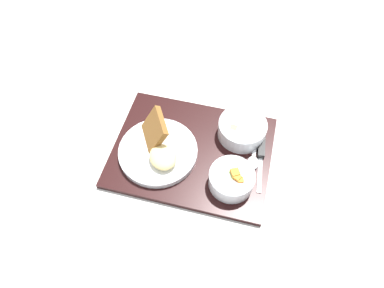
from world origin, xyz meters
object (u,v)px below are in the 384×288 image
at_px(bowl_salad, 231,179).
at_px(spoon, 254,154).
at_px(bowl_soup, 242,128).
at_px(knife, 261,150).
at_px(plate_main, 158,150).

relative_size(bowl_salad, spoon, 0.74).
bearing_deg(bowl_salad, bowl_soup, -93.07).
distance_m(bowl_salad, bowl_soup, 0.15).
height_order(bowl_salad, knife, bowl_salad).
bearing_deg(spoon, plate_main, -79.81).
bearing_deg(plate_main, spoon, -170.20).
xyz_separation_m(bowl_salad, spoon, (-0.05, -0.09, -0.02)).
bearing_deg(bowl_soup, bowl_salad, 86.93).
relative_size(plate_main, knife, 1.22).
distance_m(plate_main, knife, 0.27).
height_order(bowl_salad, bowl_soup, bowl_salad).
bearing_deg(plate_main, bowl_salad, 165.15).
height_order(bowl_soup, spoon, bowl_soup).
height_order(bowl_salad, plate_main, plate_main).
bearing_deg(bowl_salad, spoon, -117.19).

